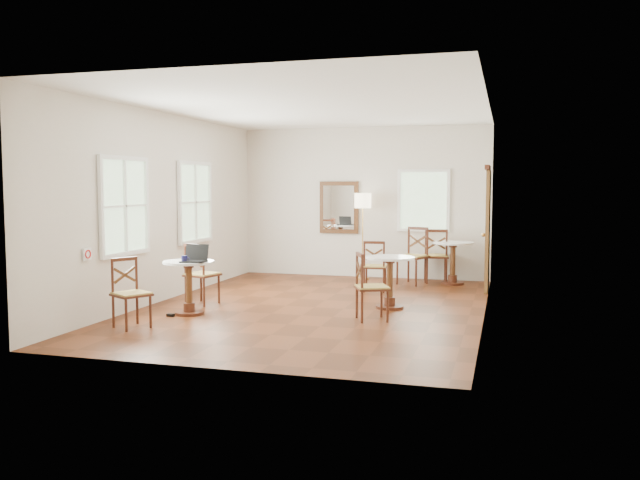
# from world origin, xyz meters

# --- Properties ---
(ground) EXTENTS (7.00, 7.00, 0.00)m
(ground) POSITION_xyz_m (0.00, 0.00, 0.00)
(ground) COLOR #55240E
(ground) RESTS_ON ground
(room_shell) EXTENTS (5.02, 7.02, 3.01)m
(room_shell) POSITION_xyz_m (-0.06, 0.27, 1.89)
(room_shell) COLOR beige
(room_shell) RESTS_ON ground
(cafe_table_near) EXTENTS (0.73, 0.73, 0.77)m
(cafe_table_near) POSITION_xyz_m (-1.57, -1.02, 0.48)
(cafe_table_near) COLOR #451F11
(cafe_table_near) RESTS_ON ground
(cafe_table_mid) EXTENTS (0.74, 0.74, 0.78)m
(cafe_table_mid) POSITION_xyz_m (1.11, 0.23, 0.48)
(cafe_table_mid) COLOR #451F11
(cafe_table_mid) RESTS_ON ground
(cafe_table_back) EXTENTS (0.75, 0.75, 0.79)m
(cafe_table_back) POSITION_xyz_m (1.82, 2.95, 0.49)
(cafe_table_back) COLOR #451F11
(cafe_table_back) RESTS_ON ground
(chair_near_a) EXTENTS (0.53, 0.53, 0.95)m
(chair_near_a) POSITION_xyz_m (-1.76, -0.24, 0.47)
(chair_near_a) COLOR #451F11
(chair_near_a) RESTS_ON ground
(chair_near_b) EXTENTS (0.57, 0.57, 0.91)m
(chair_near_b) POSITION_xyz_m (-1.89, -2.02, 0.45)
(chair_near_b) COLOR #451F11
(chair_near_b) RESTS_ON ground
(chair_mid_a) EXTENTS (0.45, 0.45, 0.89)m
(chair_mid_a) POSITION_xyz_m (0.59, 1.72, 0.44)
(chair_mid_a) COLOR #451F11
(chair_mid_a) RESTS_ON ground
(chair_mid_b) EXTENTS (0.57, 0.57, 0.93)m
(chair_mid_b) POSITION_xyz_m (1.00, -0.72, 0.46)
(chair_mid_b) COLOR #451F11
(chair_mid_b) RESTS_ON ground
(chair_back_a) EXTENTS (0.53, 0.53, 1.02)m
(chair_back_a) POSITION_xyz_m (1.49, 3.15, 0.51)
(chair_back_a) COLOR #451F11
(chair_back_a) RESTS_ON ground
(chair_back_b) EXTENTS (0.64, 0.64, 1.07)m
(chair_back_b) POSITION_xyz_m (1.11, 2.78, 0.53)
(chair_back_b) COLOR #451F11
(chair_back_b) RESTS_ON ground
(floor_lamp) EXTENTS (0.33, 0.33, 1.69)m
(floor_lamp) POSITION_xyz_m (0.06, 3.15, 1.44)
(floor_lamp) COLOR #BF8C3F
(floor_lamp) RESTS_ON ground
(laptop) EXTENTS (0.36, 0.30, 0.24)m
(laptop) POSITION_xyz_m (-1.44, -1.09, 0.83)
(laptop) COLOR black
(laptop) RESTS_ON cafe_table_near
(mouse) EXTENTS (0.11, 0.09, 0.04)m
(mouse) POSITION_xyz_m (-1.61, -0.87, 0.79)
(mouse) COLOR black
(mouse) RESTS_ON cafe_table_near
(navy_mug) EXTENTS (0.12, 0.08, 0.10)m
(navy_mug) POSITION_xyz_m (-1.55, -1.19, 0.82)
(navy_mug) COLOR #111035
(navy_mug) RESTS_ON cafe_table_near
(water_glass) EXTENTS (0.05, 0.05, 0.09)m
(water_glass) POSITION_xyz_m (-1.63, -0.87, 0.81)
(water_glass) COLOR white
(water_glass) RESTS_ON cafe_table_near
(power_adapter) EXTENTS (0.10, 0.06, 0.04)m
(power_adapter) POSITION_xyz_m (-1.75, -1.24, 0.02)
(power_adapter) COLOR black
(power_adapter) RESTS_ON ground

